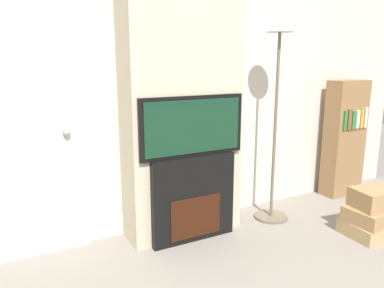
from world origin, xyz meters
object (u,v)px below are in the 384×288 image
(floor_lamp, at_px, (277,90))
(bookshelf, at_px, (344,138))
(fireplace, at_px, (192,198))
(box_stack, at_px, (374,214))
(television, at_px, (192,126))

(floor_lamp, height_order, bookshelf, floor_lamp)
(fireplace, bearing_deg, box_stack, -25.63)
(box_stack, bearing_deg, bookshelf, 55.39)
(television, relative_size, box_stack, 1.85)
(fireplace, bearing_deg, television, -90.00)
(fireplace, distance_m, bookshelf, 2.10)
(television, height_order, floor_lamp, floor_lamp)
(television, xyz_separation_m, bookshelf, (2.07, 0.18, -0.34))
(fireplace, distance_m, floor_lamp, 1.27)
(television, bearing_deg, floor_lamp, 0.97)
(television, bearing_deg, fireplace, 90.00)
(fireplace, height_order, box_stack, fireplace)
(fireplace, relative_size, bookshelf, 0.58)
(floor_lamp, bearing_deg, bookshelf, 7.84)
(box_stack, height_order, bookshelf, bookshelf)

